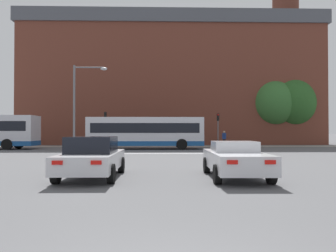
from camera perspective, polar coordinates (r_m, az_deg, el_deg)
name	(u,v)px	position (r m, az deg, el deg)	size (l,w,h in m)	color
stop_line_strip	(161,154)	(24.84, -1.22, -4.82)	(9.56, 0.30, 0.01)	silver
far_pavement	(161,146)	(36.55, -1.30, -3.56)	(70.62, 2.50, 0.01)	gray
brick_civic_building	(174,81)	(45.36, 0.97, 7.92)	(39.07, 10.63, 24.62)	brown
car_saloon_left	(92,157)	(12.34, -13.02, -5.27)	(2.00, 4.56, 1.50)	silver
car_roadster_right	(235,159)	(12.20, 11.59, -5.69)	(2.02, 4.57, 1.33)	silver
bus_crossing_lead	(146,132)	(30.99, -3.92, -1.08)	(10.79, 2.75, 2.99)	silver
traffic_light_far_left	(105,123)	(36.32, -10.86, 0.50)	(0.26, 0.31, 3.80)	slate
traffic_light_far_right	(218,124)	(36.30, 8.71, 0.33)	(0.26, 0.31, 3.64)	slate
street_lamp_junction	(81,99)	(25.27, -14.97, 4.63)	(2.53, 0.36, 6.61)	slate
pedestrian_waiting	(224,137)	(36.80, 9.75, -1.94)	(0.46, 0.37, 1.74)	black
tree_by_building	(291,103)	(44.73, 20.56, 3.74)	(6.19, 6.19, 8.53)	#4C3823
tree_kerbside	(273,103)	(43.31, 17.79, 3.77)	(5.51, 5.51, 8.09)	#4C3823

